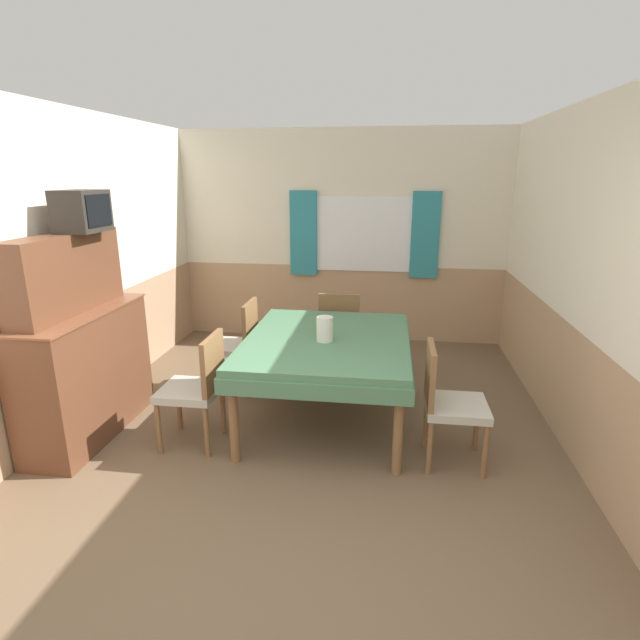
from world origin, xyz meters
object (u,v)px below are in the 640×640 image
object	(u,v)px
dining_table	(327,349)
chair_head_window	(340,328)
chair_right_near	(447,400)
chair_left_near	(198,385)
chair_left_far	(238,342)
tv	(82,211)
sideboard	(82,352)
vase	(325,329)

from	to	relation	value
dining_table	chair_head_window	xyz separation A→B (m)	(0.00, 1.10, -0.16)
chair_right_near	chair_head_window	distance (m)	1.88
chair_left_near	chair_head_window	world-z (taller)	same
dining_table	chair_head_window	world-z (taller)	chair_head_window
dining_table	chair_left_far	xyz separation A→B (m)	(-0.94, 0.52, -0.16)
chair_left_near	chair_left_far	bearing A→B (deg)	0.00
chair_head_window	tv	world-z (taller)	tv
chair_right_near	tv	bearing A→B (deg)	-94.23
sideboard	vase	size ratio (longest dim) A/B	8.04
chair_left_near	chair_right_near	bearing A→B (deg)	-90.00
tv	vase	distance (m)	2.08
chair_right_near	tv	world-z (taller)	tv
chair_left_far	sideboard	world-z (taller)	sideboard
chair_left_far	tv	bearing A→B (deg)	132.73
dining_table	chair_left_far	distance (m)	1.09
tv	vase	xyz separation A→B (m)	(1.84, 0.23, -0.94)
sideboard	tv	size ratio (longest dim) A/B	4.19
chair_head_window	sideboard	size ratio (longest dim) A/B	0.55
chair_head_window	chair_right_near	bearing A→B (deg)	-59.81
chair_head_window	sideboard	xyz separation A→B (m)	(-1.91, -1.58, 0.21)
dining_table	chair_right_near	world-z (taller)	chair_right_near
chair_left_near	sideboard	size ratio (longest dim) A/B	0.55
chair_right_near	dining_table	bearing A→B (deg)	-119.05
tv	vase	world-z (taller)	tv
chair_right_near	chair_left_far	xyz separation A→B (m)	(-1.89, 1.05, 0.00)
dining_table	sideboard	bearing A→B (deg)	-165.85
sideboard	vase	distance (m)	1.94
sideboard	chair_right_near	bearing A→B (deg)	-0.87
dining_table	sideboard	world-z (taller)	sideboard
vase	chair_left_far	bearing A→B (deg)	146.75
chair_left_far	chair_right_near	bearing A→B (deg)	-119.05
chair_right_near	chair_left_far	distance (m)	2.16
tv	chair_head_window	bearing A→B (deg)	37.35
dining_table	chair_right_near	bearing A→B (deg)	-29.05
tv	dining_table	bearing A→B (deg)	9.71
chair_head_window	chair_left_near	bearing A→B (deg)	-120.19
chair_left_far	vase	world-z (taller)	vase
sideboard	chair_head_window	bearing A→B (deg)	39.61
chair_left_far	chair_head_window	world-z (taller)	same
dining_table	tv	xyz separation A→B (m)	(-1.85, -0.32, 1.14)
tv	sideboard	bearing A→B (deg)	-108.21
chair_right_near	sideboard	distance (m)	2.86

